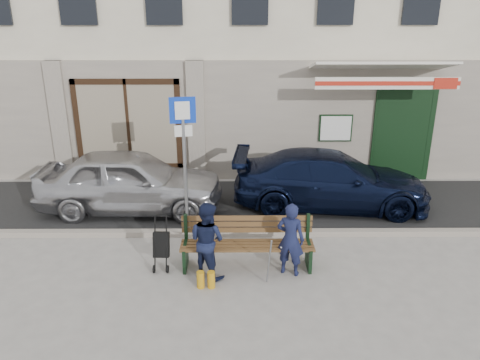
{
  "coord_description": "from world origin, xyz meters",
  "views": [
    {
      "loc": [
        -0.31,
        -7.23,
        4.49
      ],
      "look_at": [
        -0.26,
        1.6,
        1.2
      ],
      "focal_mm": 35.0,
      "sensor_mm": 36.0,
      "label": 1
    }
  ],
  "objects_px": {
    "car_navy": "(331,180)",
    "bench": "(245,244)",
    "stroller": "(161,246)",
    "man": "(290,239)",
    "woman": "(207,240)",
    "parking_sign": "(184,142)",
    "car_silver": "(131,181)"
  },
  "relations": [
    {
      "from": "car_navy",
      "to": "bench",
      "type": "distance_m",
      "value": 3.48
    },
    {
      "from": "car_navy",
      "to": "stroller",
      "type": "height_order",
      "value": "car_navy"
    },
    {
      "from": "car_navy",
      "to": "stroller",
      "type": "bearing_deg",
      "value": 133.24
    },
    {
      "from": "man",
      "to": "woman",
      "type": "relative_size",
      "value": 0.97
    },
    {
      "from": "woman",
      "to": "man",
      "type": "bearing_deg",
      "value": -142.23
    },
    {
      "from": "stroller",
      "to": "man",
      "type": "bearing_deg",
      "value": -3.52
    },
    {
      "from": "woman",
      "to": "bench",
      "type": "bearing_deg",
      "value": -121.75
    },
    {
      "from": "woman",
      "to": "stroller",
      "type": "bearing_deg",
      "value": 18.38
    },
    {
      "from": "parking_sign",
      "to": "man",
      "type": "distance_m",
      "value": 3.0
    },
    {
      "from": "car_navy",
      "to": "parking_sign",
      "type": "bearing_deg",
      "value": 114.68
    },
    {
      "from": "car_navy",
      "to": "woman",
      "type": "height_order",
      "value": "woman"
    },
    {
      "from": "car_navy",
      "to": "woman",
      "type": "bearing_deg",
      "value": 143.55
    },
    {
      "from": "car_silver",
      "to": "car_navy",
      "type": "relative_size",
      "value": 0.93
    },
    {
      "from": "parking_sign",
      "to": "man",
      "type": "xyz_separation_m",
      "value": [
        2.0,
        -1.85,
        -1.23
      ]
    },
    {
      "from": "car_silver",
      "to": "woman",
      "type": "distance_m",
      "value": 3.46
    },
    {
      "from": "bench",
      "to": "stroller",
      "type": "relative_size",
      "value": 2.43
    },
    {
      "from": "parking_sign",
      "to": "car_navy",
      "type": "bearing_deg",
      "value": 9.84
    },
    {
      "from": "parking_sign",
      "to": "bench",
      "type": "height_order",
      "value": "parking_sign"
    },
    {
      "from": "car_silver",
      "to": "man",
      "type": "bearing_deg",
      "value": -128.4
    },
    {
      "from": "bench",
      "to": "woman",
      "type": "height_order",
      "value": "woman"
    },
    {
      "from": "car_navy",
      "to": "woman",
      "type": "xyz_separation_m",
      "value": [
        -2.72,
        -3.06,
        0.04
      ]
    },
    {
      "from": "parking_sign",
      "to": "stroller",
      "type": "xyz_separation_m",
      "value": [
        -0.3,
        -1.64,
        -1.47
      ]
    },
    {
      "from": "car_navy",
      "to": "car_silver",
      "type": "bearing_deg",
      "value": 97.6
    },
    {
      "from": "car_silver",
      "to": "parking_sign",
      "type": "distance_m",
      "value": 2.06
    },
    {
      "from": "man",
      "to": "woman",
      "type": "height_order",
      "value": "woman"
    },
    {
      "from": "car_silver",
      "to": "man",
      "type": "xyz_separation_m",
      "value": [
        3.39,
        -2.82,
        -0.04
      ]
    },
    {
      "from": "car_navy",
      "to": "man",
      "type": "distance_m",
      "value": 3.27
    },
    {
      "from": "car_navy",
      "to": "parking_sign",
      "type": "relative_size",
      "value": 1.61
    },
    {
      "from": "car_navy",
      "to": "parking_sign",
      "type": "distance_m",
      "value": 3.69
    },
    {
      "from": "bench",
      "to": "stroller",
      "type": "height_order",
      "value": "stroller"
    },
    {
      "from": "car_silver",
      "to": "man",
      "type": "relative_size",
      "value": 3.12
    },
    {
      "from": "car_silver",
      "to": "parking_sign",
      "type": "height_order",
      "value": "parking_sign"
    }
  ]
}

